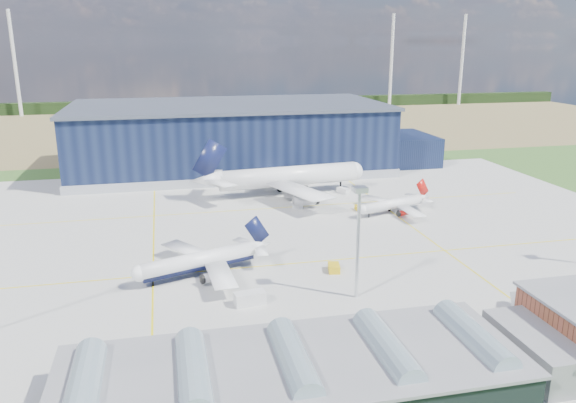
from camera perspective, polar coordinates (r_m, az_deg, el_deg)
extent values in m
plane|color=#2D5821|center=(139.56, -1.09, -4.88)|extent=(600.00, 600.00, 0.00)
cube|color=#AEADA8|center=(148.76, -1.87, -3.53)|extent=(220.00, 160.00, 0.06)
cube|color=yellow|center=(130.44, -0.20, -6.37)|extent=(180.00, 0.40, 0.02)
cube|color=yellow|center=(172.17, -3.44, -0.80)|extent=(180.00, 0.40, 0.02)
cube|color=yellow|center=(146.50, -13.50, -4.27)|extent=(0.40, 120.00, 0.02)
cube|color=yellow|center=(160.66, 12.30, -2.39)|extent=(0.40, 120.00, 0.02)
cube|color=olive|center=(352.29, -8.40, 7.70)|extent=(600.00, 220.00, 0.01)
cube|color=black|center=(431.02, -9.28, 9.68)|extent=(600.00, 8.00, 8.00)
cylinder|color=silver|center=(428.48, -26.00, 12.45)|extent=(2.40, 2.40, 70.00)
cylinder|color=silver|center=(453.62, 10.46, 13.86)|extent=(2.40, 2.40, 70.00)
cylinder|color=silver|center=(480.10, 17.26, 13.53)|extent=(2.40, 2.40, 70.00)
cube|color=#0F1733|center=(227.37, -5.97, 6.48)|extent=(120.00, 60.00, 25.00)
cube|color=#9498A2|center=(229.41, -5.90, 3.79)|extent=(121.00, 61.00, 3.20)
cube|color=#484E5C|center=(225.61, -6.07, 9.74)|extent=(122.00, 62.00, 1.20)
cube|color=#0F1733|center=(242.82, 11.41, 5.30)|extent=(24.00, 30.00, 12.00)
cube|color=black|center=(83.86, 0.56, -17.84)|extent=(65.00, 22.00, 6.00)
cube|color=slate|center=(82.12, 0.57, -15.98)|extent=(66.00, 23.00, 0.50)
cube|color=slate|center=(99.59, 24.27, -13.51)|extent=(10.00, 18.00, 6.00)
cylinder|color=#8197A0|center=(81.30, -19.98, -17.25)|extent=(4.40, 18.00, 4.40)
cylinder|color=#8197A0|center=(80.45, -9.62, -16.81)|extent=(4.40, 18.00, 4.40)
cylinder|color=#8197A0|center=(82.01, 0.57, -15.86)|extent=(4.40, 18.00, 4.40)
cylinder|color=#8197A0|center=(85.86, 10.01, -14.55)|extent=(4.40, 18.00, 4.40)
cylinder|color=#8197A0|center=(91.71, 18.33, -13.06)|extent=(4.40, 18.00, 4.40)
cylinder|color=silver|center=(111.18, 7.10, -4.51)|extent=(0.70, 0.70, 22.00)
cube|color=silver|center=(107.72, 7.31, 1.23)|extent=(2.60, 2.60, 1.00)
cube|color=gold|center=(126.73, 4.69, -6.75)|extent=(3.22, 4.43, 1.67)
cube|color=silver|center=(111.36, -3.90, -9.80)|extent=(6.35, 3.44, 2.64)
cube|color=silver|center=(190.75, 5.61, 1.10)|extent=(3.70, 4.64, 1.94)
cube|color=gold|center=(172.28, 7.24, -0.66)|extent=(2.20, 3.42, 1.47)
cube|color=silver|center=(172.68, 1.00, -0.51)|extent=(3.59, 2.91, 1.35)
cube|color=silver|center=(117.91, 22.57, -9.48)|extent=(2.07, 4.62, 2.89)
imported|color=#99999E|center=(114.56, 16.53, -10.10)|extent=(3.69, 1.89, 1.20)
imported|color=#99999E|center=(94.46, -3.40, -15.30)|extent=(4.28, 2.42, 1.33)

